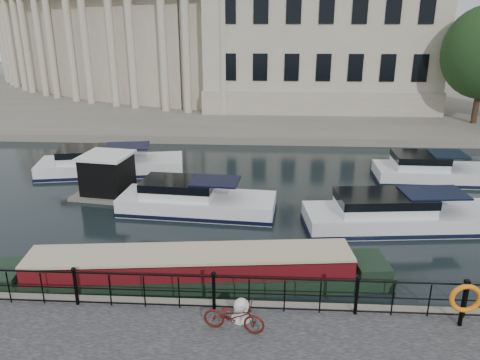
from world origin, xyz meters
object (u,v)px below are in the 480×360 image
Objects in this scene: bicycle at (234,316)px; life_ring_post at (465,299)px; mooring_bollard at (241,310)px; harbour_hut at (108,177)px; narrowboat at (191,275)px.

bicycle is 6.15m from life_ring_post.
life_ring_post reaches higher than mooring_bollard.
narrowboat is at bearing -47.59° from harbour_hut.
mooring_bollard is at bearing -60.88° from narrowboat.
life_ring_post is 0.10× the size of narrowboat.
mooring_bollard is 5.97m from life_ring_post.
harbour_hut reaches higher than life_ring_post.
mooring_bollard is 3.19m from narrowboat.
mooring_bollard is 0.05× the size of narrowboat.
life_ring_post is at bearing 0.00° from mooring_bollard.
bicycle reaches higher than narrowboat.
mooring_bollard is 0.46× the size of life_ring_post.
life_ring_post reaches higher than narrowboat.
narrowboat is (-1.65, 3.08, -0.62)m from bicycle.
harbour_hut is at bearing 42.60° from bicycle.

